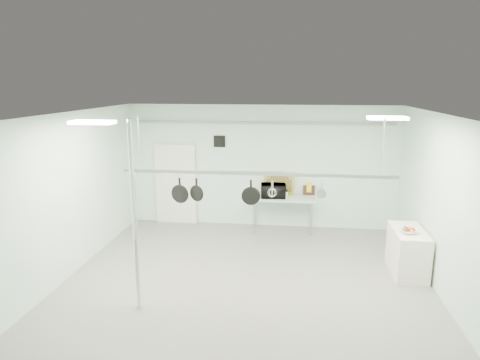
# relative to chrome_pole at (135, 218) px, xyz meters

# --- Properties ---
(floor) EXTENTS (8.00, 8.00, 0.00)m
(floor) POSITION_rel_chrome_pole_xyz_m (1.70, 0.60, -1.60)
(floor) COLOR gray
(floor) RESTS_ON ground
(ceiling) EXTENTS (7.00, 8.00, 0.02)m
(ceiling) POSITION_rel_chrome_pole_xyz_m (1.70, 0.60, 1.59)
(ceiling) COLOR silver
(ceiling) RESTS_ON back_wall
(back_wall) EXTENTS (7.00, 0.02, 3.20)m
(back_wall) POSITION_rel_chrome_pole_xyz_m (1.70, 4.59, 0.00)
(back_wall) COLOR silver
(back_wall) RESTS_ON floor
(right_wall) EXTENTS (0.02, 8.00, 3.20)m
(right_wall) POSITION_rel_chrome_pole_xyz_m (5.19, 0.60, 0.00)
(right_wall) COLOR silver
(right_wall) RESTS_ON floor
(door) EXTENTS (1.10, 0.10, 2.20)m
(door) POSITION_rel_chrome_pole_xyz_m (-0.60, 4.54, -0.55)
(door) COLOR silver
(door) RESTS_ON floor
(wall_vent) EXTENTS (0.30, 0.04, 0.30)m
(wall_vent) POSITION_rel_chrome_pole_xyz_m (0.60, 4.57, 0.65)
(wall_vent) COLOR black
(wall_vent) RESTS_ON back_wall
(conduit_pipe) EXTENTS (6.60, 0.07, 0.07)m
(conduit_pipe) POSITION_rel_chrome_pole_xyz_m (1.70, 4.50, 1.15)
(conduit_pipe) COLOR gray
(conduit_pipe) RESTS_ON back_wall
(chrome_pole) EXTENTS (0.08, 0.08, 3.20)m
(chrome_pole) POSITION_rel_chrome_pole_xyz_m (0.00, 0.00, 0.00)
(chrome_pole) COLOR silver
(chrome_pole) RESTS_ON floor
(prep_table) EXTENTS (1.60, 0.70, 0.91)m
(prep_table) POSITION_rel_chrome_pole_xyz_m (2.30, 4.20, -0.77)
(prep_table) COLOR #98B3A4
(prep_table) RESTS_ON floor
(side_cabinet) EXTENTS (0.60, 1.20, 0.90)m
(side_cabinet) POSITION_rel_chrome_pole_xyz_m (4.85, 2.00, -1.15)
(side_cabinet) COLOR white
(side_cabinet) RESTS_ON floor
(pot_rack) EXTENTS (4.80, 0.06, 1.00)m
(pot_rack) POSITION_rel_chrome_pole_xyz_m (1.90, 0.90, 0.63)
(pot_rack) COLOR #B7B7BC
(pot_rack) RESTS_ON ceiling
(light_panel_left) EXTENTS (0.65, 0.30, 0.05)m
(light_panel_left) POSITION_rel_chrome_pole_xyz_m (-0.50, -0.20, 1.56)
(light_panel_left) COLOR white
(light_panel_left) RESTS_ON ceiling
(light_panel_right) EXTENTS (0.65, 0.30, 0.05)m
(light_panel_right) POSITION_rel_chrome_pole_xyz_m (4.10, 1.20, 1.56)
(light_panel_right) COLOR white
(light_panel_right) RESTS_ON ceiling
(microwave) EXTENTS (0.66, 0.47, 0.34)m
(microwave) POSITION_rel_chrome_pole_xyz_m (2.05, 4.14, -0.52)
(microwave) COLOR black
(microwave) RESTS_ON prep_table
(coffee_canister) EXTENTS (0.14, 0.14, 0.18)m
(coffee_canister) POSITION_rel_chrome_pole_xyz_m (2.35, 4.08, -0.60)
(coffee_canister) COLOR silver
(coffee_canister) RESTS_ON prep_table
(painting_large) EXTENTS (0.79, 0.18, 0.58)m
(painting_large) POSITION_rel_chrome_pole_xyz_m (2.18, 4.50, -0.41)
(painting_large) COLOR gold
(painting_large) RESTS_ON prep_table
(painting_small) EXTENTS (0.30, 0.10, 0.25)m
(painting_small) POSITION_rel_chrome_pole_xyz_m (2.95, 4.50, -0.57)
(painting_small) COLOR #321811
(painting_small) RESTS_ON prep_table
(fruit_bowl) EXTENTS (0.41, 0.41, 0.08)m
(fruit_bowl) POSITION_rel_chrome_pole_xyz_m (4.79, 1.84, -0.66)
(fruit_bowl) COLOR white
(fruit_bowl) RESTS_ON side_cabinet
(skillet_left) EXTENTS (0.34, 0.13, 0.48)m
(skillet_left) POSITION_rel_chrome_pole_xyz_m (0.52, 0.90, 0.25)
(skillet_left) COLOR black
(skillet_left) RESTS_ON pot_rack
(skillet_mid) EXTENTS (0.29, 0.18, 0.41)m
(skillet_mid) POSITION_rel_chrome_pole_xyz_m (0.83, 0.90, 0.28)
(skillet_mid) COLOR black
(skillet_mid) RESTS_ON pot_rack
(skillet_right) EXTENTS (0.33, 0.08, 0.44)m
(skillet_right) POSITION_rel_chrome_pole_xyz_m (1.81, 0.90, 0.26)
(skillet_right) COLOR black
(skillet_right) RESTS_ON pot_rack
(whisk) EXTENTS (0.18, 0.18, 0.29)m
(whisk) POSITION_rel_chrome_pole_xyz_m (2.18, 0.90, 0.34)
(whisk) COLOR #A2A3A6
(whisk) RESTS_ON pot_rack
(grater) EXTENTS (0.08, 0.04, 0.20)m
(grater) POSITION_rel_chrome_pole_xyz_m (2.82, 0.90, 0.38)
(grater) COLOR orange
(grater) RESTS_ON pot_rack
(saucepan) EXTENTS (0.19, 0.14, 0.29)m
(saucepan) POSITION_rel_chrome_pole_xyz_m (3.03, 0.90, 0.34)
(saucepan) COLOR #B0AFB4
(saucepan) RESTS_ON pot_rack
(fruit_cluster) EXTENTS (0.24, 0.24, 0.09)m
(fruit_cluster) POSITION_rel_chrome_pole_xyz_m (4.79, 1.84, -0.62)
(fruit_cluster) COLOR maroon
(fruit_cluster) RESTS_ON fruit_bowl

